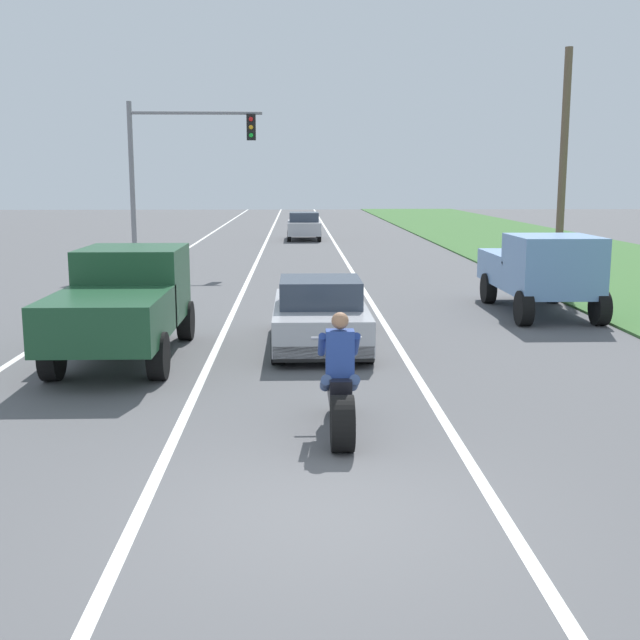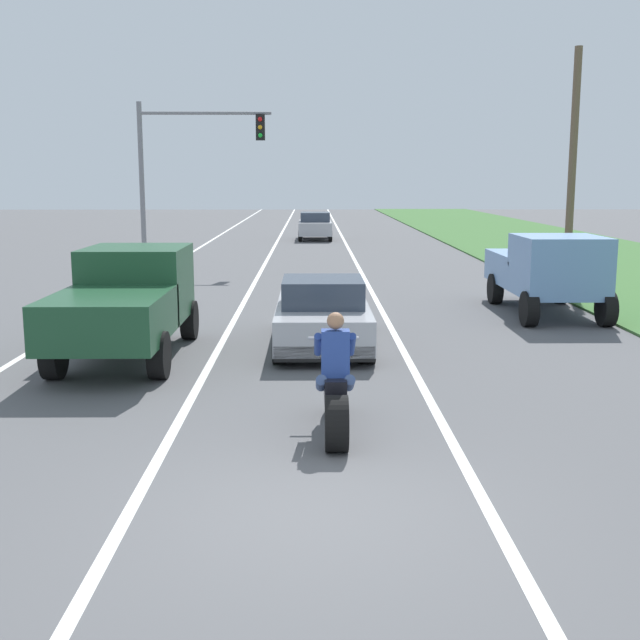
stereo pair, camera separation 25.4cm
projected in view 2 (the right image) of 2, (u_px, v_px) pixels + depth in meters
name	position (u px, v px, depth m)	size (l,w,h in m)	color
ground_plane	(309.00, 513.00, 7.89)	(160.00, 160.00, 0.00)	#565659
lane_stripe_left_solid	(155.00, 275.00, 27.53)	(0.14, 120.00, 0.01)	white
lane_stripe_right_solid	(362.00, 275.00, 27.60)	(0.14, 120.00, 0.01)	white
lane_stripe_centre_dashed	(259.00, 275.00, 27.56)	(0.14, 120.00, 0.01)	white
motorcycle_with_rider	(335.00, 391.00, 10.20)	(0.70, 2.21, 1.62)	black
sports_car_silver	(323.00, 315.00, 15.71)	(1.84, 4.30, 1.37)	#B7B7BC
pickup_truck_left_lane_dark_green	(127.00, 299.00, 14.61)	(2.02, 4.80, 1.98)	#1E4C2D
pickup_truck_right_shoulder_light_blue	(547.00, 269.00, 19.42)	(2.02, 4.80, 1.98)	#6B93C6
traffic_light_mast_near	(182.00, 158.00, 28.61)	(4.81, 0.34, 6.00)	gray
utility_pole_roadside	(572.00, 168.00, 24.70)	(0.24, 0.24, 7.26)	brown
distant_car_far_ahead	(315.00, 226.00, 43.37)	(1.80, 4.00, 1.50)	#B2B2B7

